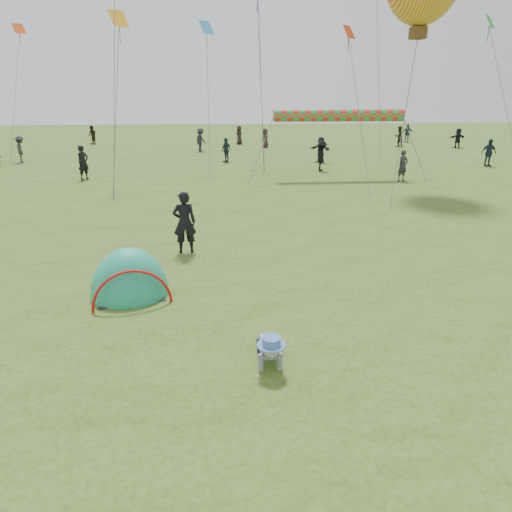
{
  "coord_description": "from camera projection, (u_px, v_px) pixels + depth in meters",
  "views": [
    {
      "loc": [
        -0.27,
        -6.68,
        4.12
      ],
      "look_at": [
        0.51,
        2.23,
        1.0
      ],
      "focal_mm": 32.0,
      "sensor_mm": 36.0,
      "label": 1
    }
  ],
  "objects": [
    {
      "name": "ground",
      "position": [
        238.0,
        356.0,
        7.66
      ],
      "size": [
        140.0,
        140.0,
        0.0
      ],
      "primitive_type": "plane",
      "color": "#2C5219"
    },
    {
      "name": "crawling_toddler",
      "position": [
        269.0,
        347.0,
        7.34
      ],
      "size": [
        0.58,
        0.83,
        0.64
      ],
      "primitive_type": null,
      "rotation": [
        0.0,
        0.0,
        -0.0
      ],
      "color": "black",
      "rests_on": "ground"
    },
    {
      "name": "popup_tent",
      "position": [
        131.0,
        295.0,
        10.02
      ],
      "size": [
        1.97,
        1.75,
        2.18
      ],
      "primitive_type": "ellipsoid",
      "rotation": [
        0.0,
        0.0,
        0.24
      ],
      "color": "#107644",
      "rests_on": "ground"
    },
    {
      "name": "standing_adult",
      "position": [
        184.0,
        222.0,
        12.53
      ],
      "size": [
        0.68,
        0.49,
        1.72
      ],
      "primitive_type": "imported",
      "rotation": [
        0.0,
        0.0,
        3.28
      ],
      "color": "black",
      "rests_on": "ground"
    },
    {
      "name": "crowd_person_0",
      "position": [
        83.0,
        163.0,
        23.81
      ],
      "size": [
        0.73,
        0.77,
        1.77
      ],
      "primitive_type": "imported",
      "rotation": [
        0.0,
        0.0,
        0.92
      ],
      "color": "black",
      "rests_on": "ground"
    },
    {
      "name": "crowd_person_1",
      "position": [
        92.0,
        135.0,
        41.8
      ],
      "size": [
        1.02,
        1.02,
        1.67
      ],
      "primitive_type": "imported",
      "rotation": [
        0.0,
        0.0,
        5.5
      ],
      "color": "black",
      "rests_on": "ground"
    },
    {
      "name": "crowd_person_2",
      "position": [
        407.0,
        133.0,
        43.53
      ],
      "size": [
        1.08,
        0.82,
        1.7
      ],
      "primitive_type": "imported",
      "rotation": [
        0.0,
        0.0,
        2.67
      ],
      "color": "#2A3B46",
      "rests_on": "ground"
    },
    {
      "name": "crowd_person_3",
      "position": [
        201.0,
        140.0,
        36.28
      ],
      "size": [
        1.15,
        1.34,
        1.8
      ],
      "primitive_type": "imported",
      "rotation": [
        0.0,
        0.0,
        1.06
      ],
      "color": "#25232F",
      "rests_on": "ground"
    },
    {
      "name": "crowd_person_4",
      "position": [
        265.0,
        138.0,
        39.21
      ],
      "size": [
        0.84,
        0.93,
        1.59
      ],
      "primitive_type": "imported",
      "rotation": [
        0.0,
        0.0,
        5.25
      ],
      "color": "#382621",
      "rests_on": "ground"
    },
    {
      "name": "crowd_person_5",
      "position": [
        458.0,
        138.0,
        38.77
      ],
      "size": [
        1.58,
        0.77,
        1.64
      ],
      "primitive_type": "imported",
      "rotation": [
        0.0,
        0.0,
        3.34
      ],
      "color": "black",
      "rests_on": "ground"
    },
    {
      "name": "crowd_person_8",
      "position": [
        489.0,
        153.0,
        28.42
      ],
      "size": [
        1.0,
        0.44,
        1.68
      ],
      "primitive_type": "imported",
      "rotation": [
        0.0,
        0.0,
        0.03
      ],
      "color": "#212B3A",
      "rests_on": "ground"
    },
    {
      "name": "crowd_person_9",
      "position": [
        322.0,
        156.0,
        26.73
      ],
      "size": [
        0.89,
        1.23,
        1.72
      ],
      "primitive_type": "imported",
      "rotation": [
        0.0,
        0.0,
        1.33
      ],
      "color": "black",
      "rests_on": "ground"
    },
    {
      "name": "crowd_person_10",
      "position": [
        239.0,
        135.0,
        41.83
      ],
      "size": [
        0.89,
        0.97,
        1.66
      ],
      "primitive_type": "imported",
      "rotation": [
        0.0,
        0.0,
        4.13
      ],
      "color": "black",
      "rests_on": "ground"
    },
    {
      "name": "crowd_person_11",
      "position": [
        321.0,
        150.0,
        30.12
      ],
      "size": [
        1.43,
        1.43,
        1.66
      ],
      "primitive_type": "imported",
      "rotation": [
        0.0,
        0.0,
        5.5
      ],
      "color": "black",
      "rests_on": "ground"
    },
    {
      "name": "crowd_person_12",
      "position": [
        403.0,
        166.0,
        23.42
      ],
      "size": [
        0.68,
        0.57,
        1.58
      ],
      "primitive_type": "imported",
      "rotation": [
        0.0,
        0.0,
        0.38
      ],
      "color": "#282930",
      "rests_on": "ground"
    },
    {
      "name": "crowd_person_13",
      "position": [
        399.0,
        136.0,
        39.85
      ],
      "size": [
        0.99,
        0.86,
        1.73
      ],
      "primitive_type": "imported",
      "rotation": [
        0.0,
        0.0,
        3.41
      ],
      "color": "black",
      "rests_on": "ground"
    },
    {
      "name": "crowd_person_14",
      "position": [
        226.0,
        150.0,
        30.21
      ],
      "size": [
        0.89,
        0.96,
        1.59
      ],
      "primitive_type": "imported",
      "rotation": [
        0.0,
        0.0,
        4.01
      ],
      "color": "#23313C",
      "rests_on": "ground"
    },
    {
      "name": "crowd_person_15",
      "position": [
        21.0,
        149.0,
        30.17
      ],
      "size": [
        1.01,
        1.27,
        1.71
      ],
      "primitive_type": "imported",
      "rotation": [
        0.0,
        0.0,
        1.96
      ],
      "color": "#2F2F34",
      "rests_on": "ground"
    },
    {
      "name": "rainbow_tube_kite",
      "position": [
        339.0,
        115.0,
        23.64
      ],
      "size": [
        6.83,
        0.64,
        0.64
      ],
      "primitive_type": "cylinder",
      "rotation": [
        0.0,
        1.57,
        0.0
      ],
      "color": "red"
    },
    {
      "name": "diamond_kite_1",
      "position": [
        349.0,
        32.0,
        22.21
      ],
      "size": [
        0.77,
        0.77,
        0.63
      ],
      "primitive_type": "plane",
      "rotation": [
        1.05,
        0.0,
        0.79
      ],
      "color": "red"
    },
    {
      "name": "diamond_kite_3",
      "position": [
        490.0,
        21.0,
        23.8
      ],
      "size": [
        0.82,
        0.82,
        0.67
      ],
      "primitive_type": "plane",
      "rotation": [
        1.05,
        0.0,
        0.79
      ],
      "color": "#248B28"
    },
    {
      "name": "diamond_kite_4",
      "position": [
        206.0,
        27.0,
        25.9
      ],
      "size": [
        0.91,
        0.91,
        0.74
      ],
      "primitive_type": "plane",
      "rotation": [
        1.05,
        0.0,
        0.79
      ],
      "color": "#339DDB"
    },
    {
      "name": "diamond_kite_7",
      "position": [
        19.0,
        28.0,
        31.67
      ],
      "size": [
        0.84,
        0.84,
        0.69
      ],
      "primitive_type": "plane",
      "rotation": [
        1.05,
        0.0,
        0.79
      ],
      "color": "#FB5511"
    },
    {
      "name": "diamond_kite_8",
      "position": [
        118.0,
        18.0,
        21.45
      ],
      "size": [
        0.95,
        0.95,
        0.77
      ],
      "primitive_type": "plane",
      "rotation": [
        1.05,
        0.0,
        0.79
      ],
      "color": "#FFAB15"
    }
  ]
}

